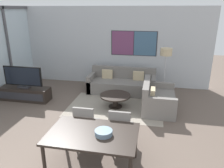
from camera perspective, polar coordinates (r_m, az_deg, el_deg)
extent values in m
cube|color=silver|center=(8.06, -0.93, 9.74)|extent=(7.22, 0.06, 2.80)
cube|color=#2D2D33|center=(7.85, 5.72, 10.51)|extent=(1.62, 0.01, 0.86)
cube|color=#753D66|center=(7.89, 2.82, 10.63)|extent=(0.77, 0.02, 0.82)
cube|color=#426684|center=(7.82, 8.64, 10.36)|extent=(0.77, 0.02, 0.82)
cube|color=#515156|center=(8.07, -25.36, 7.94)|extent=(0.07, 0.08, 2.80)
cube|color=gray|center=(6.39, 0.86, -5.98)|extent=(2.70, 1.81, 0.01)
cube|color=black|center=(7.32, -21.73, -2.34)|extent=(1.57, 0.46, 0.41)
cube|color=#2D2D33|center=(7.14, -22.74, -3.02)|extent=(1.45, 0.01, 0.23)
cube|color=#2D2D33|center=(7.24, -21.95, -0.65)|extent=(0.36, 0.20, 0.05)
cube|color=#2D2D33|center=(7.22, -22.02, -0.16)|extent=(0.06, 0.03, 0.08)
cube|color=black|center=(7.14, -22.29, 1.94)|extent=(1.23, 0.04, 0.59)
cube|color=black|center=(7.13, -22.39, 1.88)|extent=(1.14, 0.01, 0.54)
cube|color=slate|center=(7.40, 2.56, -0.67)|extent=(2.23, 0.88, 0.42)
cube|color=slate|center=(7.67, 3.00, 1.59)|extent=(2.23, 0.16, 0.81)
cube|color=slate|center=(7.59, -5.26, 0.50)|extent=(0.14, 0.88, 0.60)
cube|color=slate|center=(7.29, 10.71, -0.55)|extent=(0.14, 0.88, 0.60)
cube|color=#C6B289|center=(7.55, -1.22, 2.63)|extent=(0.36, 0.12, 0.30)
cube|color=#C6B289|center=(7.40, 6.93, 2.14)|extent=(0.36, 0.12, 0.30)
cube|color=slate|center=(6.31, 12.09, -4.71)|extent=(0.88, 1.38, 0.42)
cube|color=slate|center=(6.23, 8.90, -2.86)|extent=(0.16, 1.38, 0.81)
cube|color=slate|center=(5.71, 12.16, -6.35)|extent=(0.88, 0.14, 0.60)
cube|color=slate|center=(6.85, 12.13, -1.96)|extent=(0.88, 0.14, 0.60)
cube|color=#C6B289|center=(5.89, 10.58, -2.56)|extent=(0.12, 0.36, 0.30)
cylinder|color=black|center=(6.38, 0.86, -5.89)|extent=(0.39, 0.39, 0.03)
cylinder|color=black|center=(6.32, 0.87, -4.63)|extent=(0.16, 0.16, 0.34)
cylinder|color=black|center=(6.25, 0.88, -3.05)|extent=(0.87, 0.87, 0.04)
cube|color=black|center=(3.81, -5.09, -12.85)|extent=(1.53, 0.99, 0.04)
cylinder|color=black|center=(3.93, -17.29, -19.03)|extent=(0.06, 0.06, 0.68)
cylinder|color=black|center=(4.57, -12.11, -12.69)|extent=(0.06, 0.06, 0.68)
cylinder|color=black|center=(4.26, 6.20, -14.88)|extent=(0.06, 0.06, 0.68)
cube|color=gray|center=(4.71, -6.58, -10.21)|extent=(0.46, 0.46, 0.06)
cube|color=gray|center=(4.42, -7.51, -8.74)|extent=(0.42, 0.05, 0.42)
cylinder|color=black|center=(4.72, -9.60, -13.44)|extent=(0.04, 0.04, 0.39)
cylinder|color=black|center=(4.61, -4.80, -14.11)|extent=(0.04, 0.04, 0.39)
cylinder|color=black|center=(5.04, -7.99, -11.08)|extent=(0.04, 0.04, 0.39)
cylinder|color=black|center=(4.93, -3.50, -11.63)|extent=(0.04, 0.04, 0.39)
cube|color=gray|center=(4.54, 2.33, -11.25)|extent=(0.46, 0.46, 0.06)
cube|color=gray|center=(4.25, 1.93, -9.81)|extent=(0.42, 0.05, 0.42)
cylinder|color=black|center=(4.53, -0.71, -14.71)|extent=(0.04, 0.04, 0.39)
cylinder|color=black|center=(4.47, 4.49, -15.23)|extent=(0.04, 0.04, 0.39)
cylinder|color=black|center=(4.86, 0.30, -12.13)|extent=(0.04, 0.04, 0.39)
cylinder|color=black|center=(4.81, 5.10, -12.58)|extent=(0.04, 0.04, 0.39)
cylinder|color=slate|center=(3.72, -2.22, -12.56)|extent=(0.30, 0.30, 0.09)
torus|color=slate|center=(3.70, -2.22, -12.10)|extent=(0.30, 0.30, 0.02)
cylinder|color=#2D2D33|center=(7.32, 13.09, -3.07)|extent=(0.28, 0.28, 0.02)
cylinder|color=#B7B7BC|center=(7.09, 13.50, 2.00)|extent=(0.03, 0.03, 1.33)
cylinder|color=#C6B289|center=(6.91, 13.99, 8.15)|extent=(0.36, 0.36, 0.22)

